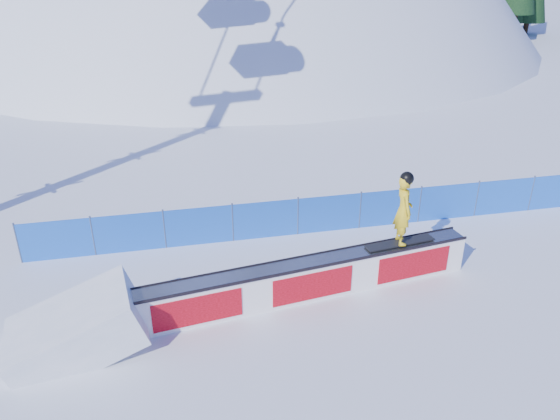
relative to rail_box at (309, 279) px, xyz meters
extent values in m
plane|color=white|center=(3.54, -1.20, -0.52)|extent=(160.00, 160.00, 0.00)
sphere|color=silver|center=(3.54, 40.80, -18.52)|extent=(64.00, 64.00, 64.00)
cylinder|color=#301E13|center=(28.82, 39.32, 1.64)|extent=(0.50, 0.50, 1.40)
cylinder|color=#301E13|center=(31.97, 39.93, 0.08)|extent=(0.50, 0.50, 1.40)
cylinder|color=#301E13|center=(31.72, 44.17, 0.08)|extent=(0.50, 0.50, 1.40)
cube|color=blue|center=(3.54, 3.30, 0.08)|extent=(22.00, 0.03, 1.20)
cylinder|color=#3B4A6B|center=(-7.46, 3.30, 0.13)|extent=(0.05, 0.05, 1.30)
cylinder|color=#3B4A6B|center=(-5.46, 3.30, 0.13)|extent=(0.05, 0.05, 1.30)
cylinder|color=#3B4A6B|center=(-3.46, 3.30, 0.13)|extent=(0.05, 0.05, 1.30)
cylinder|color=#3B4A6B|center=(-1.46, 3.30, 0.13)|extent=(0.05, 0.05, 1.30)
cylinder|color=#3B4A6B|center=(0.54, 3.30, 0.13)|extent=(0.05, 0.05, 1.30)
cylinder|color=#3B4A6B|center=(2.54, 3.30, 0.13)|extent=(0.05, 0.05, 1.30)
cylinder|color=#3B4A6B|center=(4.54, 3.30, 0.13)|extent=(0.05, 0.05, 1.30)
cylinder|color=#3B4A6B|center=(6.54, 3.30, 0.13)|extent=(0.05, 0.05, 1.30)
cylinder|color=#3B4A6B|center=(8.54, 3.30, 0.13)|extent=(0.05, 0.05, 1.30)
cube|color=white|center=(0.00, 0.00, -0.03)|extent=(8.86, 1.77, 1.00)
cube|color=#9599A3|center=(0.00, 0.00, 0.50)|extent=(8.77, 1.79, 0.04)
cube|color=black|center=(0.04, -0.29, 0.51)|extent=(8.78, 1.26, 0.07)
cube|color=black|center=(-0.04, 0.29, 0.51)|extent=(8.78, 1.26, 0.07)
cube|color=red|center=(0.04, -0.29, -0.03)|extent=(8.34, 1.18, 0.75)
cube|color=red|center=(-0.04, 0.29, -0.03)|extent=(8.34, 1.18, 0.75)
cube|color=black|center=(2.54, 0.35, 0.56)|extent=(1.94, 0.61, 0.04)
imported|color=yellow|center=(2.54, 0.35, 1.50)|extent=(0.50, 0.71, 1.85)
sphere|color=black|center=(2.54, 0.35, 2.37)|extent=(0.35, 0.35, 0.35)
camera|label=1|loc=(-3.12, -11.11, 7.55)|focal=35.00mm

